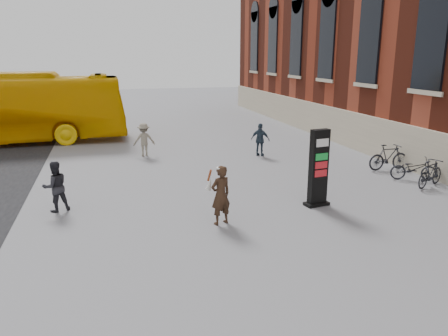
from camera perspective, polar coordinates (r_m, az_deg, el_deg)
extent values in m
plane|color=#9E9EA3|center=(11.40, -2.23, -8.98)|extent=(100.00, 100.00, 0.00)
cube|color=beige|center=(20.33, 20.50, 3.35)|extent=(0.18, 44.00, 1.80)
cube|color=black|center=(13.62, 12.23, -0.01)|extent=(0.60, 0.32, 2.39)
cube|color=black|center=(13.95, 11.98, -4.57)|extent=(0.81, 0.49, 0.10)
cube|color=white|center=(13.44, 12.42, 3.35)|extent=(0.47, 0.33, 0.24)
cube|color=#12772B|center=(13.53, 12.32, 1.56)|extent=(0.47, 0.33, 0.21)
cube|color=maroon|center=(13.59, 12.26, 0.50)|extent=(0.47, 0.33, 0.21)
cube|color=maroon|center=(13.65, 12.20, -0.55)|extent=(0.47, 0.33, 0.21)
imported|color=black|center=(11.93, -0.43, -3.57)|extent=(0.71, 0.58, 1.67)
cylinder|color=white|center=(11.72, -0.44, -0.05)|extent=(0.23, 0.23, 0.06)
cone|color=white|center=(12.14, -0.30, -1.76)|extent=(0.24, 0.29, 0.40)
cylinder|color=brown|center=(12.08, -0.30, -0.65)|extent=(0.12, 0.16, 0.34)
cone|color=white|center=(11.93, -1.89, -2.07)|extent=(0.28, 0.24, 0.40)
cylinder|color=brown|center=(11.86, -1.90, -0.94)|extent=(0.16, 0.12, 0.34)
imported|color=#26252B|center=(13.87, -21.17, -2.27)|extent=(0.90, 0.80, 1.53)
imported|color=gray|center=(20.36, -10.41, 3.66)|extent=(1.00, 0.59, 1.52)
imported|color=#2B3B4A|center=(20.12, 4.77, 3.70)|extent=(0.93, 0.83, 1.51)
imported|color=black|center=(17.01, 25.36, -0.64)|extent=(1.68, 1.10, 0.98)
imported|color=black|center=(17.68, 23.51, -0.09)|extent=(1.75, 1.18, 0.87)
imported|color=black|center=(18.83, 20.69, 1.34)|extent=(1.77, 0.51, 1.06)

